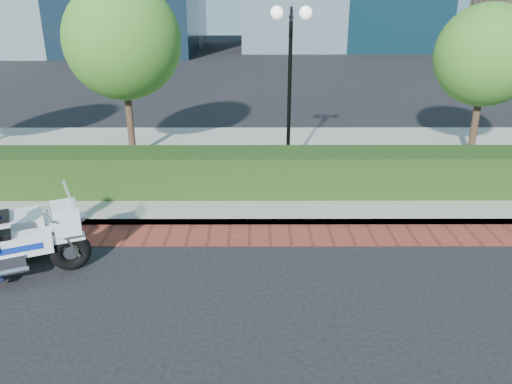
{
  "coord_description": "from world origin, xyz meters",
  "views": [
    {
      "loc": [
        0.11,
        -7.68,
        4.53
      ],
      "look_at": [
        0.13,
        1.39,
        1.0
      ],
      "focal_mm": 35.0,
      "sensor_mm": 36.0,
      "label": 1
    }
  ],
  "objects_px": {
    "lamppost": "(290,65)",
    "police_motorcycle": "(0,235)",
    "tree_b": "(123,41)",
    "tree_c": "(486,56)"
  },
  "relations": [
    {
      "from": "lamppost",
      "to": "police_motorcycle",
      "type": "distance_m",
      "value": 7.71
    },
    {
      "from": "tree_b",
      "to": "tree_c",
      "type": "height_order",
      "value": "tree_b"
    },
    {
      "from": "lamppost",
      "to": "tree_c",
      "type": "relative_size",
      "value": 0.98
    },
    {
      "from": "police_motorcycle",
      "to": "tree_b",
      "type": "bearing_deg",
      "value": 58.38
    },
    {
      "from": "tree_b",
      "to": "police_motorcycle",
      "type": "height_order",
      "value": "tree_b"
    },
    {
      "from": "tree_b",
      "to": "tree_c",
      "type": "xyz_separation_m",
      "value": [
        10.0,
        -0.0,
        -0.39
      ]
    },
    {
      "from": "tree_c",
      "to": "police_motorcycle",
      "type": "height_order",
      "value": "tree_c"
    },
    {
      "from": "tree_c",
      "to": "lamppost",
      "type": "bearing_deg",
      "value": -166.7
    },
    {
      "from": "lamppost",
      "to": "police_motorcycle",
      "type": "bearing_deg",
      "value": -135.61
    },
    {
      "from": "tree_c",
      "to": "police_motorcycle",
      "type": "bearing_deg",
      "value": -149.05
    }
  ]
}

